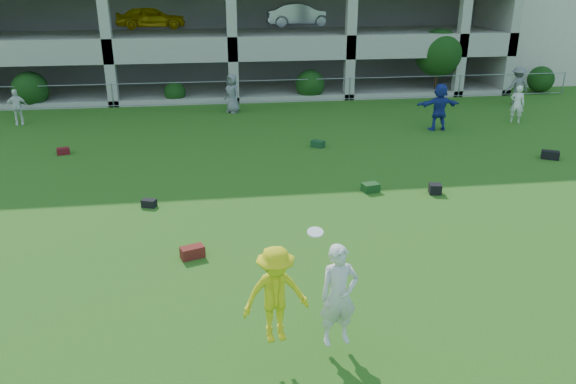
{
  "coord_description": "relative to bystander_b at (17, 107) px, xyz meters",
  "views": [
    {
      "loc": [
        -1.13,
        -9.42,
        6.37
      ],
      "look_at": [
        0.57,
        3.0,
        1.4
      ],
      "focal_mm": 35.0,
      "sensor_mm": 36.0,
      "label": 1
    }
  ],
  "objects": [
    {
      "name": "ground",
      "position": [
        9.64,
        -16.17,
        -0.78
      ],
      "size": [
        100.0,
        100.0,
        0.0
      ],
      "primitive_type": "plane",
      "color": "#235114",
      "rests_on": "ground"
    },
    {
      "name": "bystander_b",
      "position": [
        0.0,
        0.0,
        0.0
      ],
      "size": [
        0.98,
        0.61,
        1.56
      ],
      "primitive_type": "imported",
      "rotation": [
        0.0,
        0.0,
        0.27
      ],
      "color": "white",
      "rests_on": "ground"
    },
    {
      "name": "bystander_c",
      "position": [
        9.47,
        0.99,
        0.13
      ],
      "size": [
        1.0,
        1.05,
        1.82
      ],
      "primitive_type": "imported",
      "rotation": [
        0.0,
        0.0,
        -0.91
      ],
      "color": "slate",
      "rests_on": "ground"
    },
    {
      "name": "bystander_d",
      "position": [
        18.0,
        -3.37,
        0.22
      ],
      "size": [
        1.86,
        0.63,
        1.99
      ],
      "primitive_type": "imported",
      "rotation": [
        0.0,
        0.0,
        3.16
      ],
      "color": "navy",
      "rests_on": "ground"
    },
    {
      "name": "bystander_e",
      "position": [
        21.92,
        -2.65,
        0.05
      ],
      "size": [
        0.73,
        0.67,
        1.67
      ],
      "primitive_type": "imported",
      "rotation": [
        0.0,
        0.0,
        2.56
      ],
      "color": "white",
      "rests_on": "ground"
    },
    {
      "name": "bystander_f",
      "position": [
        23.76,
        0.75,
        0.17
      ],
      "size": [
        1.29,
        0.82,
        1.9
      ],
      "primitive_type": "imported",
      "rotation": [
        0.0,
        0.0,
        3.24
      ],
      "color": "slate",
      "rests_on": "ground"
    },
    {
      "name": "bag_red_a",
      "position": [
        7.87,
        -13.55,
        -0.64
      ],
      "size": [
        0.62,
        0.47,
        0.28
      ],
      "primitive_type": "cube",
      "rotation": [
        0.0,
        0.0,
        0.34
      ],
      "color": "#5D0F19",
      "rests_on": "ground"
    },
    {
      "name": "bag_black_b",
      "position": [
        6.56,
        -10.27,
        -0.67
      ],
      "size": [
        0.46,
        0.38,
        0.22
      ],
      "primitive_type": "cube",
      "rotation": [
        0.0,
        0.0,
        -0.38
      ],
      "color": "black",
      "rests_on": "ground"
    },
    {
      "name": "bag_green_c",
      "position": [
        13.22,
        -9.97,
        -0.65
      ],
      "size": [
        0.57,
        0.46,
        0.26
      ],
      "primitive_type": "cube",
      "rotation": [
        0.0,
        0.0,
        0.23
      ],
      "color": "#153714",
      "rests_on": "ground"
    },
    {
      "name": "crate_d",
      "position": [
        15.13,
        -10.4,
        -0.63
      ],
      "size": [
        0.41,
        0.41,
        0.3
      ],
      "primitive_type": "cube",
      "rotation": [
        0.0,
        0.0,
        -0.19
      ],
      "color": "black",
      "rests_on": "ground"
    },
    {
      "name": "bag_black_e",
      "position": [
        20.52,
        -7.74,
        -0.63
      ],
      "size": [
        0.67,
        0.55,
        0.3
      ],
      "primitive_type": "cube",
      "rotation": [
        0.0,
        0.0,
        -0.5
      ],
      "color": "black",
      "rests_on": "ground"
    },
    {
      "name": "bag_red_f",
      "position": [
        2.94,
        -4.77,
        -0.66
      ],
      "size": [
        0.51,
        0.39,
        0.24
      ],
      "primitive_type": "cube",
      "rotation": [
        0.0,
        0.0,
        0.27
      ],
      "color": "#560E19",
      "rests_on": "ground"
    },
    {
      "name": "bag_green_g",
      "position": [
        12.47,
        -5.16,
        -0.65
      ],
      "size": [
        0.58,
        0.55,
        0.25
      ],
      "primitive_type": "cube",
      "rotation": [
        0.0,
        0.0,
        -0.7
      ],
      "color": "#133419",
      "rests_on": "ground"
    },
    {
      "name": "frisbee_contest",
      "position": [
        9.75,
        -17.61,
        0.54
      ],
      "size": [
        2.09,
        0.89,
        2.2
      ],
      "color": "yellow",
      "rests_on": "ground"
    },
    {
      "name": "fence",
      "position": [
        9.64,
        2.83,
        -0.17
      ],
      "size": [
        36.06,
        0.06,
        1.2
      ],
      "color": "gray",
      "rests_on": "ground"
    },
    {
      "name": "shrub_row",
      "position": [
        14.24,
        3.53,
        0.73
      ],
      "size": [
        34.38,
        2.52,
        3.5
      ],
      "color": "#163D11",
      "rests_on": "ground"
    }
  ]
}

